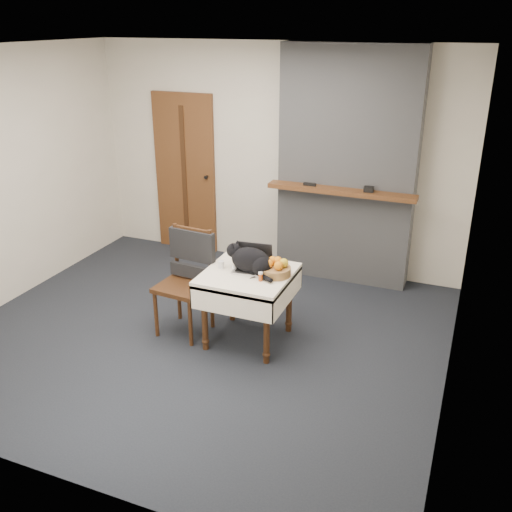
{
  "coord_description": "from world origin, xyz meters",
  "views": [
    {
      "loc": [
        2.28,
        -4.22,
        2.83
      ],
      "look_at": [
        0.55,
        0.05,
        0.9
      ],
      "focal_mm": 40.0,
      "sensor_mm": 36.0,
      "label": 1
    }
  ],
  "objects": [
    {
      "name": "cream_jar",
      "position": [
        0.18,
        0.1,
        0.73
      ],
      "size": [
        0.06,
        0.06,
        0.07
      ],
      "primitive_type": "cylinder",
      "color": "silver",
      "rests_on": "side_table"
    },
    {
      "name": "cat",
      "position": [
        0.48,
        0.12,
        0.81
      ],
      "size": [
        0.53,
        0.31,
        0.27
      ],
      "rotation": [
        0.0,
        0.0,
        -0.17
      ],
      "color": "black",
      "rests_on": "side_table"
    },
    {
      "name": "desk_clutter",
      "position": [
        0.59,
        0.13,
        0.7
      ],
      "size": [
        0.12,
        0.1,
        0.01
      ],
      "primitive_type": "cube",
      "rotation": [
        0.0,
        0.0,
        0.69
      ],
      "color": "black",
      "rests_on": "side_table"
    },
    {
      "name": "pill_bottle",
      "position": [
        0.62,
        -0.02,
        0.74
      ],
      "size": [
        0.04,
        0.04,
        0.08
      ],
      "color": "#AD4515",
      "rests_on": "side_table"
    },
    {
      "name": "chair",
      "position": [
        -0.17,
        0.12,
        0.65
      ],
      "size": [
        0.5,
        0.49,
        1.02
      ],
      "rotation": [
        0.0,
        0.0,
        -0.09
      ],
      "color": "#3A1F0F",
      "rests_on": "ground"
    },
    {
      "name": "side_table",
      "position": [
        0.45,
        0.1,
        0.59
      ],
      "size": [
        0.78,
        0.78,
        0.7
      ],
      "color": "#3A1F0F",
      "rests_on": "ground"
    },
    {
      "name": "ground",
      "position": [
        0.0,
        0.0,
        0.0
      ],
      "size": [
        4.5,
        4.5,
        0.0
      ],
      "primitive_type": "plane",
      "color": "black",
      "rests_on": "ground"
    },
    {
      "name": "laptop",
      "position": [
        0.46,
        0.19,
        0.76
      ],
      "size": [
        0.35,
        0.31,
        0.24
      ],
      "rotation": [
        0.0,
        0.0,
        0.11
      ],
      "color": "#B7B7BC",
      "rests_on": "side_table"
    },
    {
      "name": "fruit_basket",
      "position": [
        0.7,
        0.14,
        0.76
      ],
      "size": [
        0.28,
        0.28,
        0.16
      ],
      "color": "#905D3A",
      "rests_on": "side_table"
    },
    {
      "name": "door",
      "position": [
        -1.2,
        1.97,
        1.0
      ],
      "size": [
        0.82,
        0.1,
        2.0
      ],
      "color": "brown",
      "rests_on": "ground"
    },
    {
      "name": "chimney",
      "position": [
        0.9,
        1.85,
        1.3
      ],
      "size": [
        1.62,
        0.48,
        2.6
      ],
      "color": "gray",
      "rests_on": "ground"
    },
    {
      "name": "room_shell",
      "position": [
        0.0,
        0.46,
        1.76
      ],
      "size": [
        4.52,
        4.01,
        2.61
      ],
      "color": "beige",
      "rests_on": "ground"
    }
  ]
}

